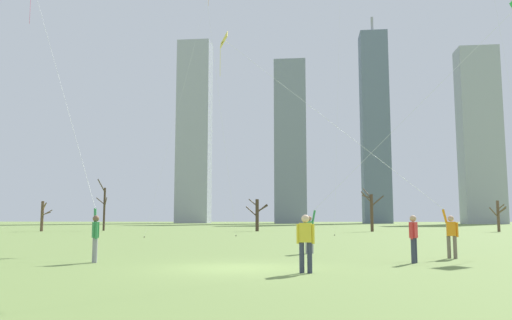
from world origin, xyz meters
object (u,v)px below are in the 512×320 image
(kite_flyer_foreground_right_pink, at_px, (81,179))
(bare_tree_leftmost, at_px, (43,215))
(bare_tree_left_of_center, at_px, (498,215))
(bystander_far_off_by_trees, at_px, (414,236))
(bystander_strolling_midfield, at_px, (306,240))
(kite_flyer_midfield_center_yellow, at_px, (388,180))
(kite_flyer_far_back_green, at_px, (375,161))
(distant_kite_drifting_right_orange, at_px, (205,4))
(bare_tree_center, at_px, (372,210))
(bare_tree_far_right_edge, at_px, (257,214))
(bare_tree_right_of_center, at_px, (104,207))

(kite_flyer_foreground_right_pink, relative_size, bare_tree_leftmost, 4.09)
(bare_tree_leftmost, bearing_deg, bare_tree_left_of_center, 4.15)
(bystander_far_off_by_trees, relative_size, bare_tree_leftmost, 0.46)
(bystander_strolling_midfield, bearing_deg, kite_flyer_foreground_right_pink, 155.74)
(bystander_strolling_midfield, xyz_separation_m, bare_tree_leftmost, (-30.77, 41.66, 1.00))
(kite_flyer_midfield_center_yellow, bearing_deg, bare_tree_leftmost, 134.89)
(bystander_strolling_midfield, relative_size, bare_tree_leftmost, 0.46)
(bare_tree_leftmost, relative_size, bare_tree_left_of_center, 0.99)
(kite_flyer_far_back_green, relative_size, distant_kite_drifting_right_orange, 0.62)
(bare_tree_leftmost, bearing_deg, bystander_strolling_midfield, -53.55)
(kite_flyer_foreground_right_pink, relative_size, bystander_far_off_by_trees, 8.85)
(kite_flyer_far_back_green, relative_size, bare_tree_center, 2.98)
(bare_tree_center, bearing_deg, bare_tree_far_right_edge, 179.26)
(bare_tree_leftmost, bearing_deg, bare_tree_right_of_center, 30.81)
(kite_flyer_far_back_green, relative_size, bystander_far_off_by_trees, 9.21)
(bare_tree_center, bearing_deg, kite_flyer_midfield_center_yellow, -95.83)
(kite_flyer_foreground_right_pink, relative_size, kite_flyer_midfield_center_yellow, 1.15)
(bystander_far_off_by_trees, relative_size, bare_tree_left_of_center, 0.46)
(kite_flyer_midfield_center_yellow, bearing_deg, bystander_far_off_by_trees, -86.91)
(kite_flyer_foreground_right_pink, distance_m, bystander_far_off_by_trees, 12.27)
(bystander_strolling_midfield, height_order, bare_tree_far_right_edge, bare_tree_far_right_edge)
(bystander_far_off_by_trees, xyz_separation_m, bare_tree_center, (3.62, 41.18, 1.50))
(kite_flyer_midfield_center_yellow, xyz_separation_m, bare_tree_center, (3.82, 37.42, -0.72))
(bare_tree_right_of_center, bearing_deg, bare_tree_center, -0.83)
(kite_flyer_far_back_green, relative_size, bare_tree_far_right_edge, 3.91)
(kite_flyer_foreground_right_pink, relative_size, bare_tree_center, 2.86)
(distant_kite_drifting_right_orange, bearing_deg, kite_flyer_foreground_right_pink, -88.05)
(kite_flyer_far_back_green, height_order, bare_tree_left_of_center, kite_flyer_far_back_green)
(kite_flyer_far_back_green, height_order, bare_tree_right_of_center, kite_flyer_far_back_green)
(distant_kite_drifting_right_orange, distance_m, bare_tree_right_of_center, 28.51)
(bystander_far_off_by_trees, height_order, bare_tree_right_of_center, bare_tree_right_of_center)
(kite_flyer_far_back_green, distance_m, bare_tree_far_right_edge, 36.32)
(bare_tree_far_right_edge, height_order, bare_tree_right_of_center, bare_tree_right_of_center)
(kite_flyer_far_back_green, distance_m, bare_tree_leftmost, 46.65)
(kite_flyer_foreground_right_pink, bearing_deg, bystander_strolling_midfield, -24.26)
(bare_tree_leftmost, height_order, bare_tree_left_of_center, bare_tree_left_of_center)
(kite_flyer_foreground_right_pink, relative_size, bare_tree_left_of_center, 4.07)
(bare_tree_leftmost, height_order, bare_tree_right_of_center, bare_tree_right_of_center)
(bystander_strolling_midfield, xyz_separation_m, bare_tree_left_of_center, (21.46, 45.45, 1.00))
(bare_tree_right_of_center, distance_m, bare_tree_center, 32.14)
(kite_flyer_midfield_center_yellow, xyz_separation_m, bystander_far_off_by_trees, (0.20, -3.77, -2.22))
(kite_flyer_far_back_green, relative_size, kite_flyer_midfield_center_yellow, 1.19)
(bystander_far_off_by_trees, xyz_separation_m, bare_tree_leftmost, (-34.43, 38.12, 1.00))
(bystander_strolling_midfield, height_order, bystander_far_off_by_trees, same)
(bystander_strolling_midfield, bearing_deg, bare_tree_right_of_center, 118.81)
(kite_flyer_far_back_green, height_order, bystander_far_off_by_trees, kite_flyer_far_back_green)
(kite_flyer_midfield_center_yellow, bearing_deg, bare_tree_right_of_center, 126.77)
(bare_tree_left_of_center, bearing_deg, bare_tree_far_right_edge, -178.84)
(bare_tree_leftmost, relative_size, bare_tree_right_of_center, 0.56)
(bare_tree_left_of_center, bearing_deg, distant_kite_drifting_right_orange, -153.43)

